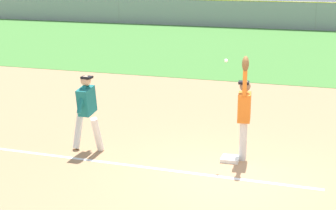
# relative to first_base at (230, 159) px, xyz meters

# --- Properties ---
(ground_plane) EXTENTS (77.98, 77.98, 0.00)m
(ground_plane) POSITION_rel_first_base_xyz_m (0.22, -0.88, -0.04)
(ground_plane) COLOR tan
(outfield_grass) EXTENTS (52.53, 16.36, 0.01)m
(outfield_grass) POSITION_rel_first_base_xyz_m (0.22, 16.07, -0.04)
(outfield_grass) COLOR #478438
(outfield_grass) RESTS_ON ground_plane
(chalk_foul_line) EXTENTS (12.00, 0.27, 0.01)m
(chalk_foul_line) POSITION_rel_first_base_xyz_m (-4.00, -0.90, -0.04)
(chalk_foul_line) COLOR white
(chalk_foul_line) RESTS_ON ground_plane
(first_base) EXTENTS (0.39, 0.39, 0.08)m
(first_base) POSITION_rel_first_base_xyz_m (0.00, 0.00, 0.00)
(first_base) COLOR white
(first_base) RESTS_ON ground_plane
(fielder) EXTENTS (0.32, 0.90, 2.28)m
(fielder) POSITION_rel_first_base_xyz_m (0.22, 0.21, 1.08)
(fielder) COLOR silver
(fielder) RESTS_ON ground_plane
(runner) EXTENTS (0.72, 0.84, 1.72)m
(runner) POSITION_rel_first_base_xyz_m (-3.20, -0.32, 0.96)
(runner) COLOR white
(runner) RESTS_ON ground_plane
(baseball) EXTENTS (0.07, 0.07, 0.07)m
(baseball) POSITION_rel_first_base_xyz_m (-0.16, 0.06, 2.11)
(baseball) COLOR white
(outfield_fence) EXTENTS (52.61, 0.08, 1.75)m
(outfield_fence) POSITION_rel_first_base_xyz_m (0.22, 24.25, 0.83)
(outfield_fence) COLOR #93999E
(outfield_fence) RESTS_ON ground_plane
(parked_car_blue) EXTENTS (4.43, 2.18, 1.25)m
(parked_car_blue) POSITION_rel_first_base_xyz_m (-5.02, 28.03, 0.63)
(parked_car_blue) COLOR #23389E
(parked_car_blue) RESTS_ON ground_plane
(parked_car_silver) EXTENTS (4.43, 2.18, 1.25)m
(parked_car_silver) POSITION_rel_first_base_xyz_m (-0.17, 27.85, 0.63)
(parked_car_silver) COLOR #B7B7BC
(parked_car_silver) RESTS_ON ground_plane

